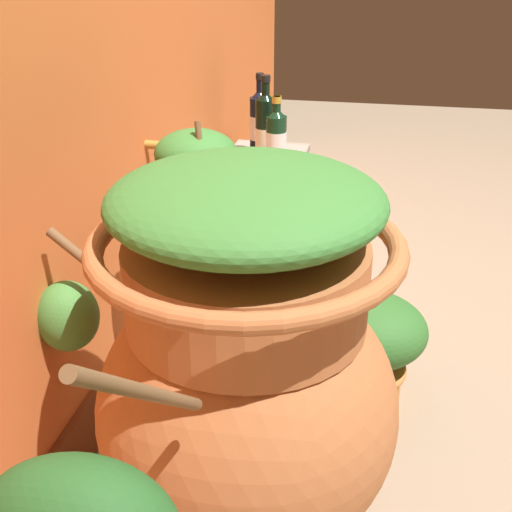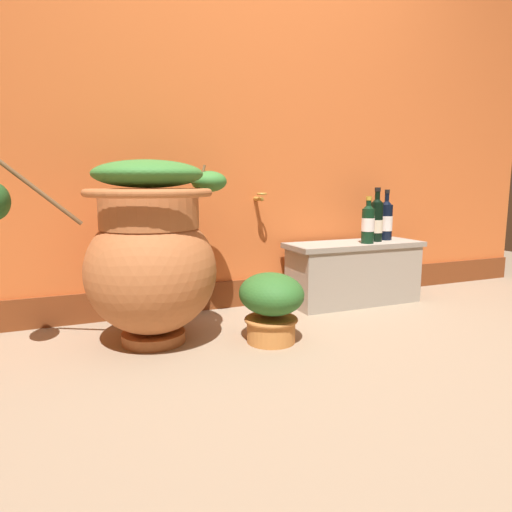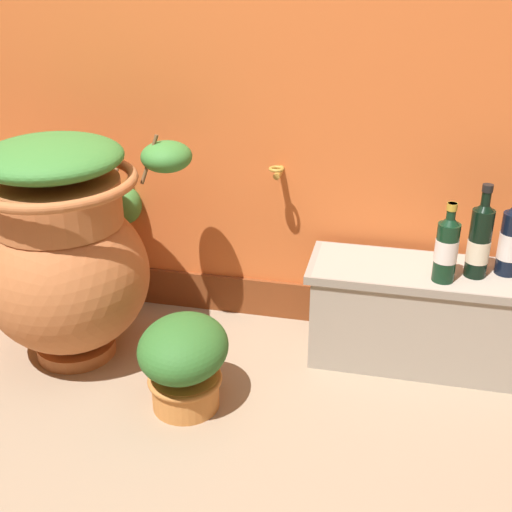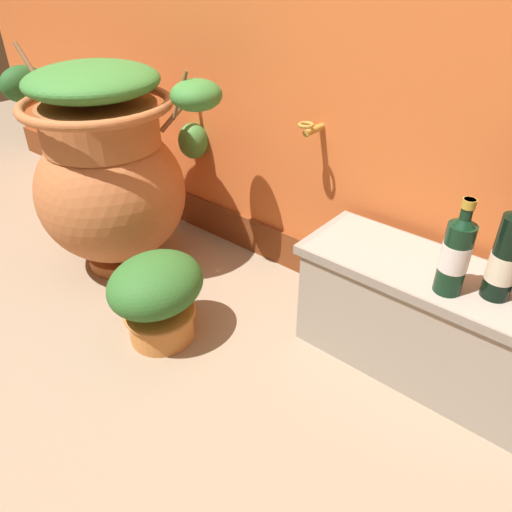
{
  "view_description": "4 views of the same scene",
  "coord_description": "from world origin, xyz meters",
  "px_view_note": "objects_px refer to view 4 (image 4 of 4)",
  "views": [
    {
      "loc": [
        -1.63,
        0.44,
        1.17
      ],
      "look_at": [
        0.06,
        0.78,
        0.33
      ],
      "focal_mm": 46.67,
      "sensor_mm": 36.0,
      "label": 1
    },
    {
      "loc": [
        -0.96,
        -1.38,
        0.72
      ],
      "look_at": [
        -0.05,
        0.77,
        0.35
      ],
      "focal_mm": 31.97,
      "sensor_mm": 36.0,
      "label": 2
    },
    {
      "loc": [
        0.53,
        -1.27,
        1.43
      ],
      "look_at": [
        0.05,
        0.84,
        0.39
      ],
      "focal_mm": 47.15,
      "sensor_mm": 36.0,
      "label": 3
    },
    {
      "loc": [
        0.98,
        -0.33,
        1.18
      ],
      "look_at": [
        0.1,
        0.73,
        0.29
      ],
      "focal_mm": 34.1,
      "sensor_mm": 36.0,
      "label": 4
    }
  ],
  "objects_px": {
    "terracotta_urn": "(109,170)",
    "wine_bottle_right": "(456,252)",
    "potted_shrub": "(157,295)",
    "wine_bottle_middle": "(508,253)"
  },
  "relations": [
    {
      "from": "terracotta_urn",
      "to": "wine_bottle_middle",
      "type": "relative_size",
      "value": 3.34
    },
    {
      "from": "terracotta_urn",
      "to": "wine_bottle_middle",
      "type": "height_order",
      "value": "terracotta_urn"
    },
    {
      "from": "wine_bottle_middle",
      "to": "potted_shrub",
      "type": "height_order",
      "value": "wine_bottle_middle"
    },
    {
      "from": "wine_bottle_middle",
      "to": "potted_shrub",
      "type": "xyz_separation_m",
      "value": [
        -0.91,
        -0.44,
        -0.33
      ]
    },
    {
      "from": "terracotta_urn",
      "to": "potted_shrub",
      "type": "xyz_separation_m",
      "value": [
        0.51,
        -0.22,
        -0.24
      ]
    },
    {
      "from": "terracotta_urn",
      "to": "wine_bottle_right",
      "type": "distance_m",
      "value": 1.32
    },
    {
      "from": "terracotta_urn",
      "to": "potted_shrub",
      "type": "relative_size",
      "value": 3.26
    },
    {
      "from": "terracotta_urn",
      "to": "wine_bottle_right",
      "type": "xyz_separation_m",
      "value": [
        1.31,
        0.16,
        0.07
      ]
    },
    {
      "from": "terracotta_urn",
      "to": "potted_shrub",
      "type": "height_order",
      "value": "terracotta_urn"
    },
    {
      "from": "wine_bottle_right",
      "to": "potted_shrub",
      "type": "height_order",
      "value": "wine_bottle_right"
    }
  ]
}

